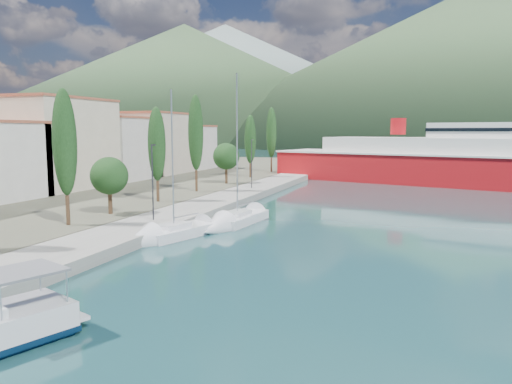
% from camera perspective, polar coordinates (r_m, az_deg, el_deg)
% --- Properties ---
extents(ground, '(1400.00, 1400.00, 0.00)m').
position_cam_1_polar(ground, '(140.70, 14.08, 3.57)').
color(ground, '#1B4347').
extents(quay, '(5.00, 88.00, 0.80)m').
position_cam_1_polar(quay, '(50.94, -5.24, -1.51)').
color(quay, gray).
rests_on(quay, ground).
extents(town_buildings, '(9.20, 69.20, 11.30)m').
position_cam_1_polar(town_buildings, '(71.70, -18.70, 4.76)').
color(town_buildings, beige).
rests_on(town_buildings, land_strip).
extents(tree_row, '(3.65, 63.80, 11.48)m').
position_cam_1_polar(tree_row, '(58.79, -7.42, 5.09)').
color(tree_row, '#47301E').
rests_on(tree_row, land_strip).
extents(lamp_posts, '(0.15, 46.17, 6.06)m').
position_cam_1_polar(lamp_posts, '(41.27, -11.20, 1.55)').
color(lamp_posts, '#2D2D33').
rests_on(lamp_posts, quay).
extents(sailboat_near, '(4.81, 8.60, 11.84)m').
position_cam_1_polar(sailboat_near, '(36.60, -11.17, -5.10)').
color(sailboat_near, silver).
rests_on(sailboat_near, ground).
extents(sailboat_mid, '(3.43, 9.67, 13.63)m').
position_cam_1_polar(sailboat_mid, '(41.11, -3.30, -3.64)').
color(sailboat_mid, silver).
rests_on(sailboat_mid, ground).
extents(ferry, '(53.42, 25.10, 10.41)m').
position_cam_1_polar(ferry, '(79.24, 20.90, 3.11)').
color(ferry, '#B21016').
rests_on(ferry, ground).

